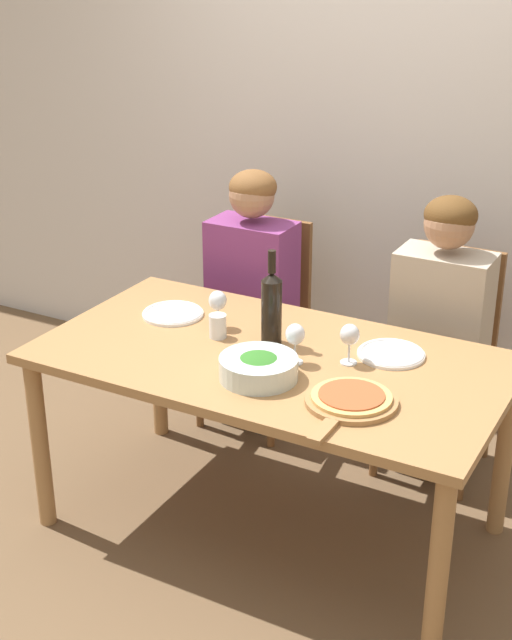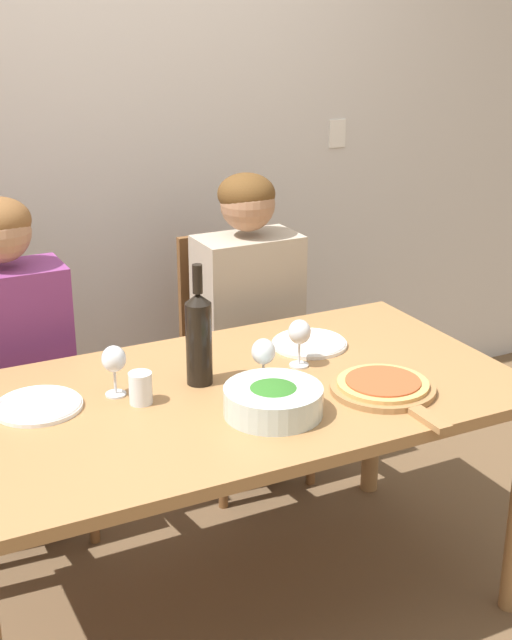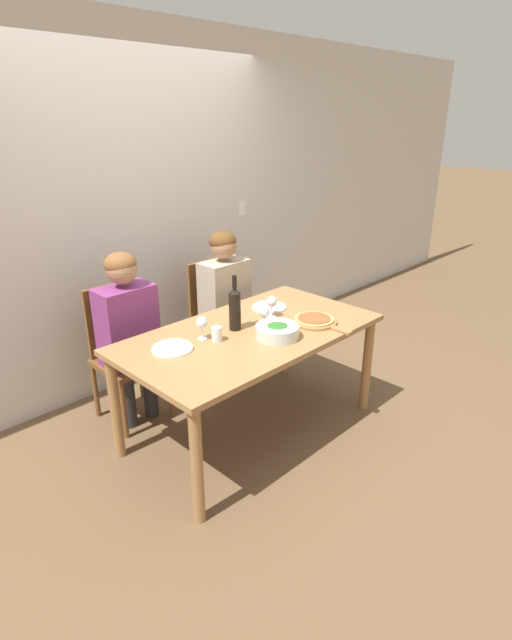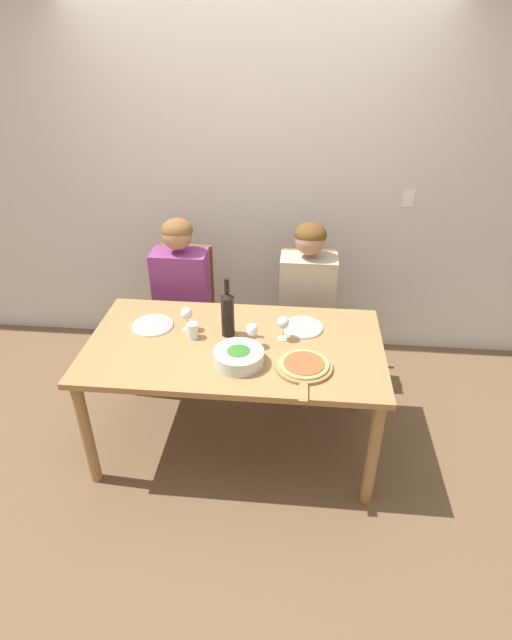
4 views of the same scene
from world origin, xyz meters
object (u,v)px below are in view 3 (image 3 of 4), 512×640
at_px(dinner_plate_left, 172,348).
at_px(pizza_on_board, 315,321).
at_px(person_man, 226,293).
at_px(broccoli_bowl, 277,331).
at_px(dinner_plate_right, 269,307).
at_px(wine_glass_centre, 264,312).
at_px(person_woman, 129,324).
at_px(chair_right, 217,316).
at_px(wine_bottle, 235,308).
at_px(water_tumbler, 217,334).
at_px(wine_glass_right, 272,303).
at_px(wine_glass_left, 202,324).
at_px(chair_left, 123,349).

relative_size(dinner_plate_left, pizza_on_board, 0.55).
relative_size(person_man, dinner_plate_left, 4.99).
bearing_deg(broccoli_bowl, dinner_plate_left, 150.28).
xyz_separation_m(dinner_plate_right, wine_glass_centre, (-0.28, -0.22, 0.10)).
xyz_separation_m(dinner_plate_left, wine_glass_centre, (0.62, -0.16, 0.10)).
bearing_deg(person_woman, person_man, 0.00).
height_order(chair_right, wine_bottle, wine_bottle).
relative_size(person_man, wine_bottle, 3.36).
bearing_deg(person_woman, water_tumbler, -71.33).
bearing_deg(dinner_plate_right, wine_glass_right, -130.74).
bearing_deg(person_man, wine_glass_centre, -113.48).
xyz_separation_m(wine_glass_left, wine_glass_right, (0.57, -0.05, 0.00)).
height_order(dinner_plate_right, pizza_on_board, pizza_on_board).
height_order(dinner_plate_left, dinner_plate_right, same).
relative_size(wine_bottle, dinner_plate_left, 1.48).
bearing_deg(wine_glass_centre, chair_right, 69.51).
bearing_deg(pizza_on_board, chair_left, 130.57).
bearing_deg(person_woman, pizza_on_board, -46.00).
relative_size(wine_glass_right, wine_glass_centre, 1.00).
bearing_deg(person_woman, dinner_plate_left, -94.91).
bearing_deg(dinner_plate_right, chair_right, 87.44).
xyz_separation_m(dinner_plate_left, wine_glass_right, (0.79, -0.07, 0.10)).
bearing_deg(wine_bottle, chair_right, 57.09).
xyz_separation_m(chair_left, person_man, (0.88, -0.11, 0.23)).
xyz_separation_m(chair_right, dinner_plate_left, (-0.93, -0.67, 0.25)).
distance_m(dinner_plate_right, pizza_on_board, 0.41).
bearing_deg(pizza_on_board, wine_bottle, 146.06).
height_order(wine_glass_right, water_tumbler, wine_glass_right).
height_order(person_man, dinner_plate_right, person_man).
distance_m(dinner_plate_left, wine_glass_centre, 0.65).
xyz_separation_m(chair_left, dinner_plate_right, (0.85, -0.61, 0.25)).
distance_m(dinner_plate_left, dinner_plate_right, 0.90).
bearing_deg(wine_glass_left, wine_bottle, -6.72).
xyz_separation_m(chair_left, pizza_on_board, (0.87, -1.01, 0.26)).
height_order(person_woman, wine_bottle, person_woman).
bearing_deg(dinner_plate_right, broccoli_bowl, -131.11).
height_order(chair_left, dinner_plate_left, chair_left).
bearing_deg(wine_glass_centre, dinner_plate_right, 37.91).
distance_m(person_man, water_tumbler, 0.93).
bearing_deg(dinner_plate_left, chair_left, 85.93).
bearing_deg(person_woman, wine_glass_right, -39.86).
xyz_separation_m(chair_left, wine_glass_centre, (0.57, -0.82, 0.35)).
bearing_deg(person_man, chair_left, 172.57).
bearing_deg(chair_right, dinner_plate_right, -92.56).
relative_size(person_man, water_tumbler, 13.39).
xyz_separation_m(broccoli_bowl, water_tumbler, (-0.30, 0.23, 0.00)).
relative_size(chair_left, wine_glass_right, 6.34).
height_order(person_woman, wine_glass_left, person_woman).
relative_size(person_man, wine_glass_right, 8.10).
distance_m(person_man, dinner_plate_left, 1.08).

